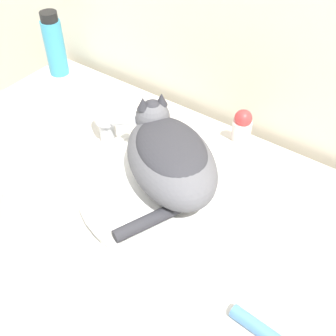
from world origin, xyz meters
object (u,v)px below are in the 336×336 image
object	(u,v)px
cat	(169,156)
deodorant_stick	(241,132)
faucet	(109,119)
mouthwash_bottle	(55,45)

from	to	relation	value
cat	deodorant_stick	world-z (taller)	cat
faucet	mouthwash_bottle	world-z (taller)	mouthwash_bottle
cat	mouthwash_bottle	size ratio (longest dim) A/B	1.77
cat	faucet	bearing A→B (deg)	19.66
faucet	deodorant_stick	size ratio (longest dim) A/B	1.23
cat	faucet	xyz separation A→B (m)	(-0.23, 0.06, -0.04)
mouthwash_bottle	deodorant_stick	xyz separation A→B (m)	(0.66, -0.00, -0.04)
faucet	deodorant_stick	world-z (taller)	faucet
deodorant_stick	mouthwash_bottle	bearing A→B (deg)	180.00
faucet	cat	bearing A→B (deg)	0.27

